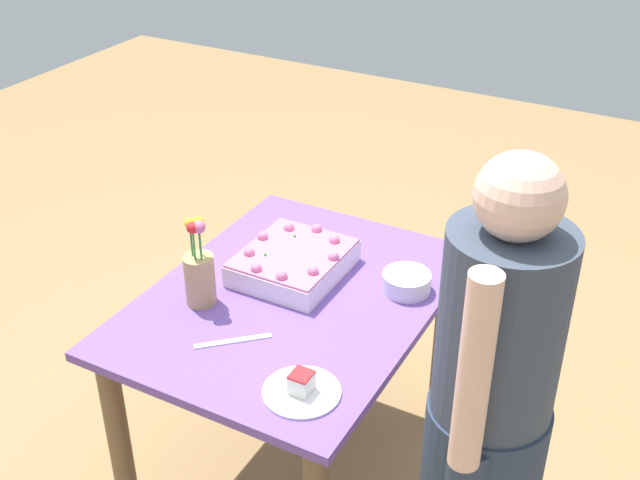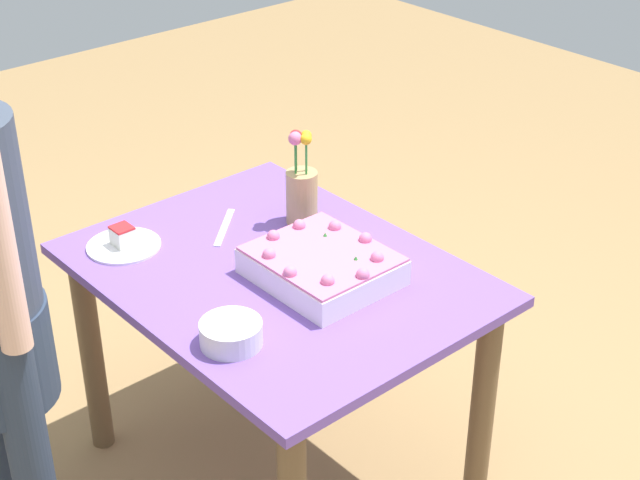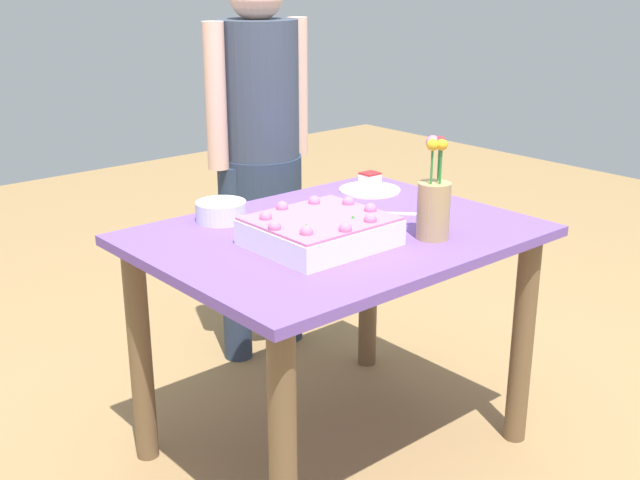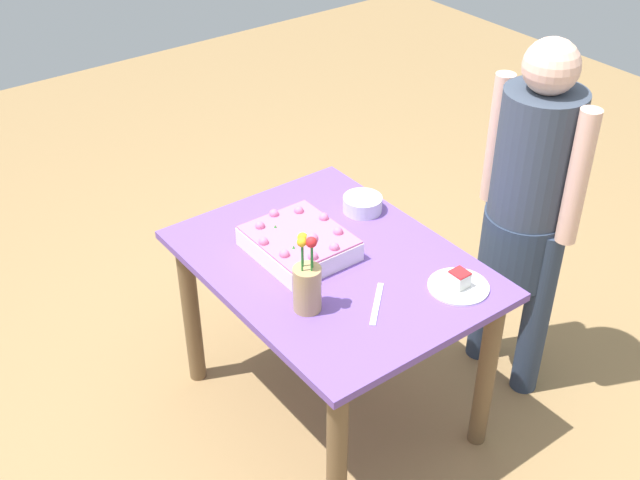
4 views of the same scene
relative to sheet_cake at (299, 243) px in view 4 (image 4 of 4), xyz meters
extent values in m
plane|color=#977549|center=(-0.12, -0.06, -0.78)|extent=(8.00, 8.00, 0.00)
cube|color=#6C4AA2|center=(-0.12, -0.06, -0.06)|extent=(1.12, 0.85, 0.03)
cylinder|color=brown|center=(-0.60, -0.42, -0.43)|extent=(0.07, 0.07, 0.71)
cylinder|color=brown|center=(0.37, -0.42, -0.43)|extent=(0.07, 0.07, 0.71)
cylinder|color=brown|center=(-0.60, 0.29, -0.43)|extent=(0.07, 0.07, 0.71)
cylinder|color=brown|center=(0.37, 0.29, -0.43)|extent=(0.07, 0.07, 0.71)
cube|color=white|center=(0.00, 0.00, -0.01)|extent=(0.36, 0.32, 0.07)
cube|color=#CF6A99|center=(0.00, 0.00, 0.03)|extent=(0.36, 0.31, 0.01)
sphere|color=#CF6A99|center=(0.16, 0.00, 0.04)|extent=(0.04, 0.04, 0.04)
sphere|color=#CF6A99|center=(0.12, 0.09, 0.04)|extent=(0.04, 0.04, 0.04)
sphere|color=#CF6A99|center=(0.03, 0.13, 0.04)|extent=(0.04, 0.04, 0.04)
sphere|color=#CF6A99|center=(-0.08, 0.12, 0.04)|extent=(0.04, 0.04, 0.04)
sphere|color=#CF6A99|center=(-0.15, 0.05, 0.04)|extent=(0.04, 0.04, 0.04)
sphere|color=#CF6A99|center=(-0.15, -0.05, 0.04)|extent=(0.04, 0.04, 0.04)
sphere|color=#CF6A99|center=(-0.08, -0.12, 0.04)|extent=(0.04, 0.04, 0.04)
sphere|color=#CF6A99|center=(0.03, -0.13, 0.04)|extent=(0.04, 0.04, 0.04)
sphere|color=#CF6A99|center=(0.12, -0.09, 0.04)|extent=(0.04, 0.04, 0.04)
cone|color=#2D8438|center=(0.09, 0.04, 0.04)|extent=(0.02, 0.02, 0.02)
cone|color=#2D8438|center=(-0.06, 0.07, 0.04)|extent=(0.02, 0.02, 0.02)
cylinder|color=white|center=(-0.50, -0.32, -0.04)|extent=(0.21, 0.21, 0.01)
cube|color=white|center=(-0.50, -0.32, -0.01)|extent=(0.06, 0.06, 0.05)
cube|color=red|center=(-0.50, -0.32, 0.02)|extent=(0.06, 0.06, 0.01)
cube|color=silver|center=(-0.40, -0.03, -0.04)|extent=(0.17, 0.18, 0.00)
cylinder|color=tan|center=(-0.28, 0.17, 0.04)|extent=(0.09, 0.09, 0.16)
cylinder|color=#2D8438|center=(-0.26, 0.17, 0.18)|extent=(0.01, 0.01, 0.11)
sphere|color=gold|center=(-0.26, 0.17, 0.23)|extent=(0.03, 0.03, 0.03)
cylinder|color=#2D8438|center=(-0.28, 0.19, 0.18)|extent=(0.01, 0.01, 0.11)
sphere|color=gold|center=(-0.28, 0.19, 0.23)|extent=(0.03, 0.03, 0.03)
cylinder|color=#2D8438|center=(-0.30, 0.16, 0.18)|extent=(0.01, 0.01, 0.11)
sphere|color=red|center=(-0.30, 0.16, 0.23)|extent=(0.04, 0.04, 0.04)
cylinder|color=#2D8438|center=(-0.29, 0.15, 0.18)|extent=(0.01, 0.01, 0.11)
sphere|color=#D46894|center=(-0.29, 0.15, 0.23)|extent=(0.04, 0.04, 0.04)
cylinder|color=silver|center=(0.08, -0.37, -0.01)|extent=(0.16, 0.16, 0.06)
cylinder|color=#2A374D|center=(-0.25, -0.79, -0.39)|extent=(0.11, 0.11, 0.78)
cylinder|color=#2A374D|center=(-0.51, -0.79, -0.39)|extent=(0.11, 0.11, 0.78)
cylinder|color=#2A374D|center=(-0.38, -0.79, -0.12)|extent=(0.31, 0.31, 0.28)
cylinder|color=#374151|center=(-0.38, -0.79, 0.26)|extent=(0.30, 0.30, 0.52)
sphere|color=beige|center=(-0.38, -0.79, 0.61)|extent=(0.20, 0.20, 0.20)
cylinder|color=beige|center=(-0.19, -0.79, 0.26)|extent=(0.08, 0.08, 0.52)
cylinder|color=beige|center=(-0.57, -0.79, 0.26)|extent=(0.08, 0.08, 0.52)
camera|label=1|loc=(-1.91, -1.14, 1.39)|focal=45.00mm
camera|label=2|loc=(1.70, -1.50, 1.37)|focal=55.00mm
camera|label=3|loc=(1.39, 1.61, 0.70)|focal=45.00mm
camera|label=4|loc=(-1.97, 1.38, 1.65)|focal=45.00mm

